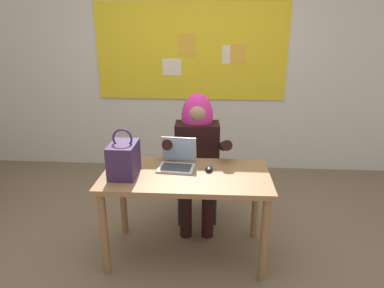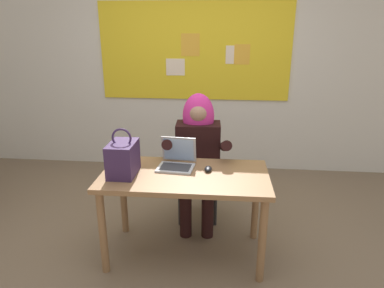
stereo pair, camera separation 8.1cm
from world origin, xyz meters
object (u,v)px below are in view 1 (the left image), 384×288
desk_main (186,185)px  handbag (124,159)px  person_costumed (197,149)px  laptop (177,161)px  computer_mouse (209,169)px  chair_at_desk (197,166)px

desk_main → handbag: 0.53m
person_costumed → laptop: size_ratio=4.01×
desk_main → laptop: (-0.08, 0.14, 0.15)m
person_costumed → handbag: person_costumed is taller
laptop → computer_mouse: 0.28m
chair_at_desk → handbag: bearing=-39.1°
person_costumed → computer_mouse: person_costumed is taller
laptop → handbag: size_ratio=0.83×
desk_main → laptop: bearing=120.1°
computer_mouse → handbag: bearing=-168.6°
chair_at_desk → computer_mouse: (0.13, -0.63, 0.25)m
laptop → handbag: bearing=-148.1°
laptop → computer_mouse: size_ratio=3.03×
computer_mouse → chair_at_desk: bearing=102.2°
handbag → desk_main: bearing=6.7°
chair_at_desk → laptop: 0.64m
person_costumed → handbag: bearing=-43.2°
handbag → person_costumed: bearing=49.9°
laptop → handbag: handbag is taller
person_costumed → handbag: size_ratio=3.34×
chair_at_desk → computer_mouse: chair_at_desk is taller
desk_main → computer_mouse: computer_mouse is taller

